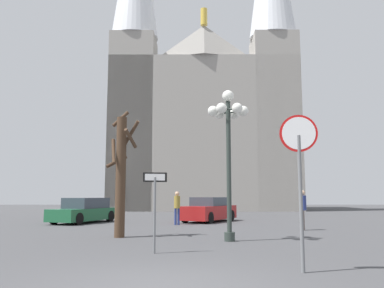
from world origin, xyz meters
TOP-DOWN VIEW (x-y plane):
  - ground_plane at (0.00, 0.00)m, footprint 120.00×120.00m
  - cathedral at (1.82, 36.33)m, footprint 19.73×12.50m
  - stop_sign at (2.78, 1.18)m, footprint 0.78×0.15m
  - one_way_arrow_sign at (-0.45, 3.86)m, footprint 0.65×0.12m
  - street_lamp at (1.83, 6.70)m, footprint 1.43×1.29m
  - bare_tree at (-2.12, 7.95)m, footprint 1.31×1.26m
  - parked_car_near_green at (-5.54, 15.84)m, footprint 3.21×4.75m
  - parked_car_far_red at (1.58, 16.87)m, footprint 3.59×4.61m
  - pedestrian_walking at (-0.23, 14.22)m, footprint 0.32×0.32m
  - pedestrian_standing at (5.51, 11.00)m, footprint 0.32×0.32m

SIDE VIEW (x-z plane):
  - ground_plane at x=0.00m, z-range 0.00..0.00m
  - parked_car_near_green at x=-5.54m, z-range -0.04..1.35m
  - parked_car_far_red at x=1.58m, z-range -0.04..1.39m
  - pedestrian_walking at x=-0.23m, z-range 0.19..1.93m
  - pedestrian_standing at x=5.51m, z-range 0.19..1.96m
  - one_way_arrow_sign at x=-0.45m, z-range 0.31..2.47m
  - stop_sign at x=2.78m, z-range 0.64..3.85m
  - bare_tree at x=-2.12m, z-range 0.00..4.81m
  - street_lamp at x=1.83m, z-range 1.14..6.36m
  - cathedral at x=1.82m, z-range -7.36..30.20m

